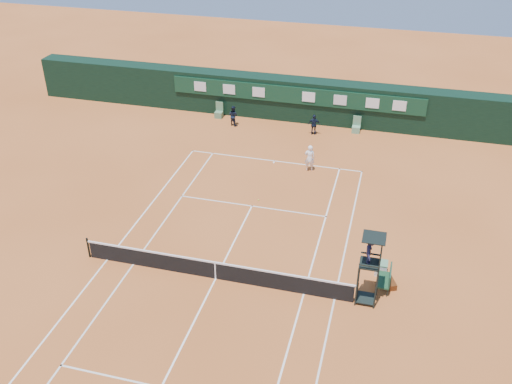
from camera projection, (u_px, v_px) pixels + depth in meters
The scene contains 14 objects.
ground at pixel (216, 279), 26.19m from camera, with size 90.00×90.00×0.00m, color #C2642D.
court_lines at pixel (216, 278), 26.19m from camera, with size 11.05×23.85×0.01m.
tennis_net at pixel (215, 270), 25.93m from camera, with size 12.90×0.10×1.10m.
back_wall at pixel (297, 99), 40.91m from camera, with size 40.00×1.65×3.00m.
linesman_chair_left at pixel (219, 113), 41.69m from camera, with size 0.55×0.50×1.15m.
linesman_chair_right at pixel (356, 128), 39.51m from camera, with size 0.55×0.50×1.15m.
umpire_chair at pixel (370, 256), 23.65m from camera, with size 0.96×0.95×3.42m.
player_bench at pixel (386, 278), 25.30m from camera, with size 0.56×1.20×1.10m.
tennis_bag at pixel (390, 283), 25.69m from camera, with size 0.34×0.78×0.29m, color black.
cooler at pixel (381, 268), 26.34m from camera, with size 0.57×0.57×0.65m.
tennis_ball at pixel (258, 200), 31.97m from camera, with size 0.07×0.07×0.07m, color #D0F037.
player at pixel (310, 158), 34.55m from camera, with size 0.62×0.41×1.70m, color white.
ball_kid_left at pixel (233, 116), 40.32m from camera, with size 0.70×0.55×1.45m, color black.
ball_kid_right at pixel (314, 125), 39.02m from camera, with size 0.85×0.35×1.45m, color black.
Camera 1 is at (6.98, -19.20, 16.96)m, focal length 40.00 mm.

